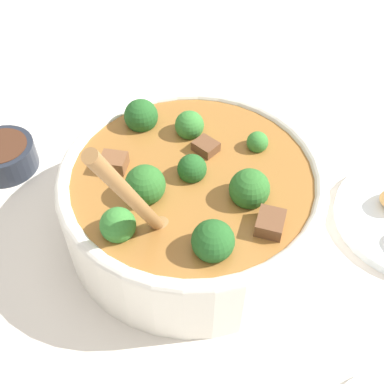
# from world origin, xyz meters

# --- Properties ---
(ground_plane) EXTENTS (4.00, 4.00, 0.00)m
(ground_plane) POSITION_xyz_m (0.00, 0.00, 0.00)
(ground_plane) COLOR silver
(stew_bowl) EXTENTS (0.29, 0.29, 0.25)m
(stew_bowl) POSITION_xyz_m (0.00, 0.00, 0.06)
(stew_bowl) COLOR white
(stew_bowl) RESTS_ON ground_plane
(condiment_bowl) EXTENTS (0.08, 0.08, 0.04)m
(condiment_bowl) POSITION_xyz_m (0.16, -0.21, 0.02)
(condiment_bowl) COLOR #232833
(condiment_bowl) RESTS_ON ground_plane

